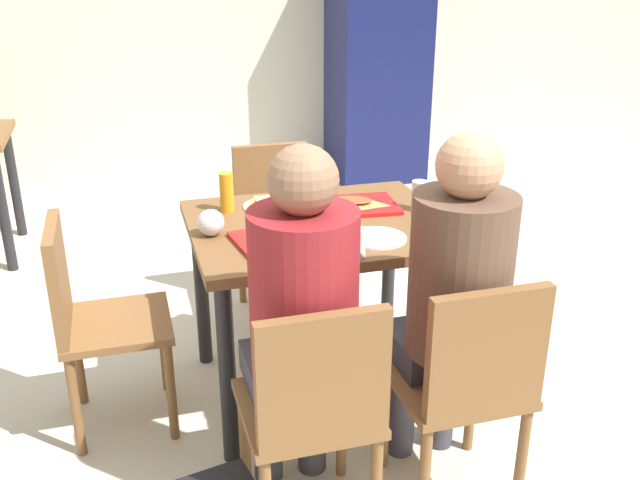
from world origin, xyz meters
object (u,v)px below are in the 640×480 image
at_px(pizza_slice_c, 270,201).
at_px(foil_bundle, 211,223).
at_px(person_in_red, 301,310).
at_px(pizza_slice_a, 291,234).
at_px(main_table, 320,248).
at_px(plastic_cup_a, 292,184).
at_px(pizza_slice_b, 353,201).
at_px(tray_red_near, 285,238).
at_px(paper_plate_center, 270,206).
at_px(chair_near_left, 314,406).
at_px(soda_can, 419,196).
at_px(person_in_brown_jacket, 454,289).
at_px(condiment_bottle, 227,192).
at_px(chair_near_right, 468,380).
at_px(tray_red_far, 352,206).
at_px(paper_plate_near_edge, 377,238).
at_px(chair_far_side, 276,217).
at_px(plastic_cup_b, 355,242).
at_px(drink_fridge, 377,59).
at_px(chair_left_end, 91,312).

distance_m(pizza_slice_c, foil_bundle, 0.39).
distance_m(person_in_red, pizza_slice_a, 0.51).
height_order(main_table, plastic_cup_a, plastic_cup_a).
distance_m(pizza_slice_b, plastic_cup_a, 0.30).
xyz_separation_m(tray_red_near, paper_plate_center, (0.02, 0.37, -0.00)).
distance_m(chair_near_left, soda_can, 1.11).
bearing_deg(person_in_brown_jacket, soda_can, 75.49).
relative_size(person_in_brown_jacket, condiment_bottle, 7.84).
bearing_deg(condiment_bottle, chair_near_right, -60.64).
distance_m(tray_red_far, pizza_slice_b, 0.02).
bearing_deg(foil_bundle, paper_plate_center, 41.91).
bearing_deg(pizza_slice_c, main_table, -60.45).
distance_m(paper_plate_near_edge, foil_bundle, 0.61).
xyz_separation_m(paper_plate_near_edge, pizza_slice_b, (0.03, 0.35, 0.02)).
bearing_deg(chair_near_right, chair_far_side, 98.92).
bearing_deg(person_in_brown_jacket, paper_plate_near_edge, 103.11).
xyz_separation_m(person_in_brown_jacket, plastic_cup_b, (-0.22, 0.31, 0.07)).
xyz_separation_m(paper_plate_near_edge, pizza_slice_a, (-0.30, 0.07, 0.02)).
xyz_separation_m(tray_red_near, drink_fridge, (1.47, 2.99, 0.19)).
xyz_separation_m(pizza_slice_c, condiment_bottle, (-0.18, -0.02, 0.06)).
height_order(pizza_slice_c, plastic_cup_b, plastic_cup_b).
height_order(main_table, person_in_red, person_in_red).
bearing_deg(pizza_slice_c, plastic_cup_a, 40.66).
distance_m(plastic_cup_b, soda_can, 0.54).
relative_size(person_in_red, person_in_brown_jacket, 1.00).
relative_size(main_table, paper_plate_near_edge, 4.54).
height_order(person_in_red, person_in_brown_jacket, same).
bearing_deg(chair_near_right, paper_plate_near_edge, 99.95).
relative_size(chair_far_side, plastic_cup_a, 8.45).
distance_m(paper_plate_near_edge, plastic_cup_b, 0.18).
bearing_deg(chair_near_right, tray_red_far, 94.66).
bearing_deg(chair_left_end, foil_bundle, -2.56).
xyz_separation_m(tray_red_far, pizza_slice_c, (-0.32, 0.13, 0.01)).
relative_size(pizza_slice_c, soda_can, 1.86).
bearing_deg(pizza_slice_c, soda_can, -22.02).
bearing_deg(drink_fridge, foil_bundle, -120.97).
xyz_separation_m(main_table, pizza_slice_a, (-0.15, -0.15, 0.14)).
height_order(person_in_red, tray_red_far, person_in_red).
relative_size(pizza_slice_b, plastic_cup_a, 2.65).
bearing_deg(chair_far_side, main_table, -90.00).
bearing_deg(chair_far_side, plastic_cup_a, -93.21).
distance_m(chair_left_end, tray_red_near, 0.77).
bearing_deg(person_in_brown_jacket, tray_red_near, 129.71).
xyz_separation_m(main_table, tray_red_near, (-0.17, -0.14, 0.12)).
bearing_deg(condiment_bottle, person_in_brown_jacket, -56.90).
xyz_separation_m(paper_plate_center, paper_plate_near_edge, (0.30, -0.45, 0.00)).
height_order(tray_red_far, drink_fridge, drink_fridge).
height_order(chair_far_side, plastic_cup_a, plastic_cup_a).
bearing_deg(plastic_cup_a, paper_plate_near_edge, -73.10).
height_order(chair_left_end, tray_red_near, chair_left_end).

